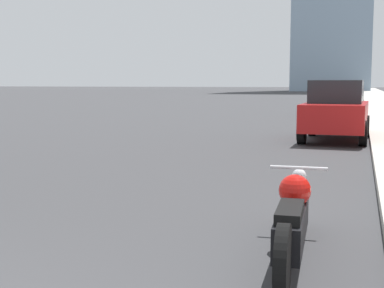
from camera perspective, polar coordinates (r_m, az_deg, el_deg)
The scene contains 4 objects.
motorcycle at distance 5.21m, azimuth 10.67°, elevation -7.85°, with size 0.62×2.56×0.75m.
parked_car_red at distance 15.84m, azimuth 15.12°, elevation 3.46°, with size 1.89×3.87×1.72m.
parked_car_white at distance 28.13m, azimuth 15.47°, elevation 4.60°, with size 2.12×3.98×1.62m.
parked_car_silver at distance 38.43m, azimuth 16.10°, elevation 5.05°, with size 2.28×4.45×1.60m.
Camera 1 is at (3.31, -1.54, 1.66)m, focal length 50.00 mm.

